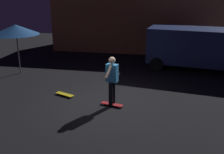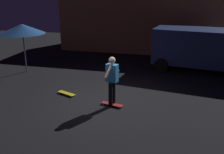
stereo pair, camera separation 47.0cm
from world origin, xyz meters
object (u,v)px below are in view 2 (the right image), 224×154
Objects in this scene: skateboard_spare at (67,93)px; skater at (112,77)px; patio_umbrella at (22,29)px; skateboard_ridden at (112,104)px; parked_van at (203,47)px.

skateboard_spare is 0.48× the size of skater.
patio_umbrella reaches higher than skateboard_ridden.
skateboard_ridden and skateboard_spare have the same top height.
skateboard_ridden is (-3.28, -5.04, -1.11)m from parked_van.
parked_van is at bearing 14.89° from patio_umbrella.
parked_van is 6.07× the size of skateboard_spare.
skateboard_ridden is at bearing -123.02° from parked_van.
parked_van is 6.96m from skateboard_spare.
patio_umbrella is (-8.26, -2.20, 0.91)m from parked_van.
skateboard_ridden is 0.48× the size of skater.
skateboard_spare is (-1.92, 0.55, 0.00)m from skateboard_ridden.
skater reaches higher than skateboard_spare.
parked_van is 6.01m from skater.
parked_van is 6.01× the size of skateboard_ridden.
patio_umbrella is at bearing 150.25° from skateboard_ridden.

